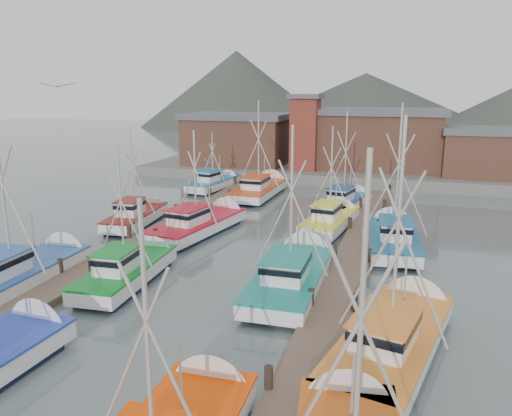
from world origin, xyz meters
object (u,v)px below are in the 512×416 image
(boat_8, at_px, (202,223))
(boat_12, at_px, (261,189))
(lookout_tower, at_px, (305,132))
(boat_4, at_px, (131,269))

(boat_8, height_order, boat_12, boat_12)
(lookout_tower, height_order, boat_8, lookout_tower)
(lookout_tower, xyz_separation_m, boat_8, (-2.34, -24.03, -4.87))
(lookout_tower, relative_size, boat_8, 0.84)
(boat_4, bearing_deg, lookout_tower, 82.00)
(boat_12, bearing_deg, boat_8, -90.74)
(boat_4, bearing_deg, boat_8, 86.71)
(boat_8, xyz_separation_m, boat_12, (0.24, 13.81, 0.01))
(boat_12, bearing_deg, boat_4, -89.87)
(boat_4, height_order, boat_8, boat_4)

